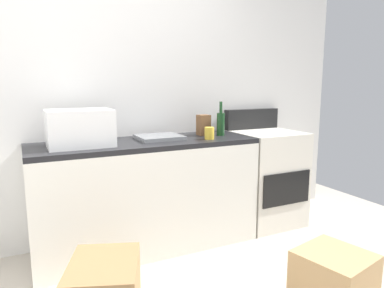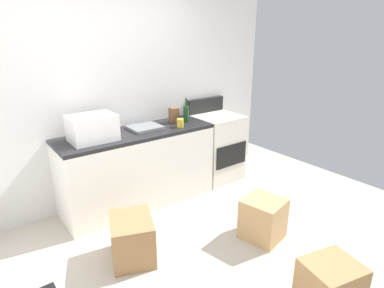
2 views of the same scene
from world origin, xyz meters
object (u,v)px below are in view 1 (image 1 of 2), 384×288
Objects in this scene: microwave at (80,128)px; wine_bottle at (221,123)px; coffee_mug at (209,133)px; stove_oven at (265,176)px; knife_block at (204,125)px; cardboard_box_medium at (333,287)px.

microwave is 1.21m from wine_bottle.
wine_bottle is 3.00× the size of coffee_mug.
stove_oven is at bearing 1.06° from wine_bottle.
microwave reaches higher than coffee_mug.
stove_oven is 2.39× the size of microwave.
microwave reaches higher than knife_block.
stove_oven is 0.83m from knife_block.
wine_bottle is 0.15m from knife_block.
stove_oven is 1.52m from cardboard_box_medium.
microwave is 1.02m from coffee_mug.
knife_block reaches higher than cardboard_box_medium.
microwave is 1.53× the size of wine_bottle.
microwave is 4.60× the size of coffee_mug.
knife_block is at bearing 5.76° from microwave.
stove_oven is 2.65× the size of cardboard_box_medium.
wine_bottle is at bearing 36.97° from coffee_mug.
stove_oven is 11.00× the size of coffee_mug.
cardboard_box_medium is (0.14, -1.23, -0.74)m from coffee_mug.
microwave is at bearing -179.23° from wine_bottle.
microwave is 1.11× the size of cardboard_box_medium.
coffee_mug is at bearing -7.32° from microwave.
coffee_mug is at bearing -143.03° from wine_bottle.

